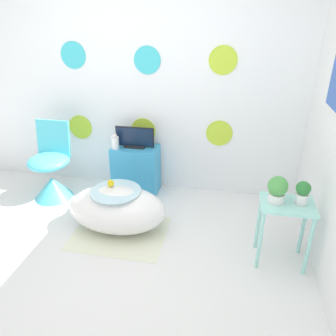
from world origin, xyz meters
TOP-DOWN VIEW (x-y plane):
  - ground_plane at (0.00, 0.00)m, footprint 12.00×12.00m
  - wall_back_dotted at (0.00, 1.78)m, footprint 4.53×0.05m
  - rug at (-0.01, 0.71)m, footprint 0.90×0.72m
  - bathtub at (-0.06, 0.80)m, footprint 0.98×0.59m
  - rubber_duck at (-0.12, 0.84)m, footprint 0.07×0.07m
  - chair at (-1.01, 1.24)m, footprint 0.46×0.46m
  - tv_cabinet at (-0.09, 1.57)m, footprint 0.53×0.32m
  - tv at (-0.09, 1.57)m, footprint 0.45×0.12m
  - vase at (-0.30, 1.48)m, footprint 0.09×0.09m
  - side_table at (1.48, 0.62)m, footprint 0.43×0.33m
  - potted_plant_left at (1.38, 0.63)m, footprint 0.16×0.16m
  - potted_plant_right at (1.58, 0.63)m, footprint 0.11×0.11m

SIDE VIEW (x-z plane):
  - ground_plane at x=0.00m, z-range 0.00..0.00m
  - rug at x=-0.01m, z-range 0.00..0.01m
  - bathtub at x=-0.06m, z-range 0.00..0.45m
  - tv_cabinet at x=-0.09m, z-range 0.00..0.57m
  - chair at x=-1.01m, z-range -0.15..0.73m
  - side_table at x=1.48m, z-range 0.16..0.74m
  - rubber_duck at x=-0.12m, z-range 0.44..0.52m
  - vase at x=-0.30m, z-range 0.56..0.74m
  - tv at x=-0.09m, z-range 0.56..0.80m
  - potted_plant_right at x=1.58m, z-range 0.59..0.79m
  - potted_plant_left at x=1.38m, z-range 0.59..0.81m
  - wall_back_dotted at x=0.00m, z-range 0.00..2.60m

